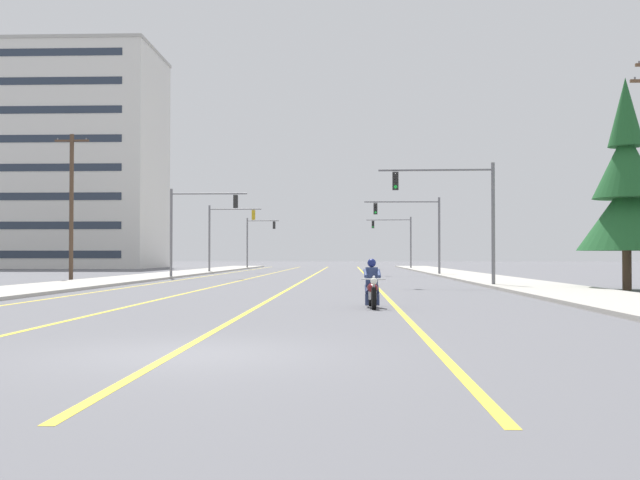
% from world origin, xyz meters
% --- Properties ---
extents(ground_plane, '(400.00, 400.00, 0.00)m').
position_xyz_m(ground_plane, '(0.00, 0.00, 0.00)').
color(ground_plane, '#5B5B60').
extents(lane_stripe_center, '(0.16, 100.00, 0.01)m').
position_xyz_m(lane_stripe_center, '(-0.20, 45.00, 0.00)').
color(lane_stripe_center, yellow).
rests_on(lane_stripe_center, ground).
extents(lane_stripe_left, '(0.16, 100.00, 0.01)m').
position_xyz_m(lane_stripe_left, '(-4.12, 45.00, 0.00)').
color(lane_stripe_left, yellow).
rests_on(lane_stripe_left, ground).
extents(lane_stripe_right, '(0.16, 100.00, 0.01)m').
position_xyz_m(lane_stripe_right, '(4.00, 45.00, 0.00)').
color(lane_stripe_right, yellow).
rests_on(lane_stripe_right, ground).
extents(lane_stripe_far_left, '(0.16, 100.00, 0.01)m').
position_xyz_m(lane_stripe_far_left, '(-8.17, 45.00, 0.00)').
color(lane_stripe_far_left, yellow).
rests_on(lane_stripe_far_left, ground).
extents(sidewalk_kerb_right, '(4.40, 110.00, 0.14)m').
position_xyz_m(sidewalk_kerb_right, '(11.50, 40.00, 0.07)').
color(sidewalk_kerb_right, '#ADA89E').
rests_on(sidewalk_kerb_right, ground).
extents(sidewalk_kerb_left, '(4.40, 110.00, 0.14)m').
position_xyz_m(sidewalk_kerb_left, '(-11.50, 40.00, 0.07)').
color(sidewalk_kerb_left, '#ADA89E').
rests_on(sidewalk_kerb_left, ground).
extents(motorcycle_with_rider, '(0.70, 2.19, 1.46)m').
position_xyz_m(motorcycle_with_rider, '(3.27, 10.78, 0.59)').
color(motorcycle_with_rider, black).
rests_on(motorcycle_with_rider, ground).
extents(traffic_signal_near_right, '(5.79, 0.37, 6.20)m').
position_xyz_m(traffic_signal_near_right, '(8.11, 25.99, 4.15)').
color(traffic_signal_near_right, slate).
rests_on(traffic_signal_near_right, ground).
extents(traffic_signal_near_left, '(5.37, 0.37, 6.20)m').
position_xyz_m(traffic_signal_near_left, '(-8.11, 39.90, 4.13)').
color(traffic_signal_near_left, slate).
rests_on(traffic_signal_near_left, ground).
extents(traffic_signal_mid_right, '(6.04, 0.46, 6.20)m').
position_xyz_m(traffic_signal_mid_right, '(8.06, 48.19, 4.17)').
color(traffic_signal_mid_right, slate).
rests_on(traffic_signal_mid_right, ground).
extents(traffic_signal_mid_left, '(4.88, 0.37, 6.20)m').
position_xyz_m(traffic_signal_mid_left, '(-8.75, 56.90, 4.10)').
color(traffic_signal_mid_left, slate).
rests_on(traffic_signal_mid_left, ground).
extents(traffic_signal_far_right, '(5.35, 0.52, 6.20)m').
position_xyz_m(traffic_signal_far_right, '(8.54, 77.96, 4.13)').
color(traffic_signal_far_right, slate).
rests_on(traffic_signal_far_right, ground).
extents(traffic_signal_far_left, '(4.00, 0.43, 6.20)m').
position_xyz_m(traffic_signal_far_left, '(-8.60, 79.78, 4.04)').
color(traffic_signal_far_left, slate).
rests_on(traffic_signal_far_left, ground).
extents(utility_pole_left_near, '(2.17, 0.26, 9.21)m').
position_xyz_m(utility_pole_left_near, '(-14.82, 34.91, 4.82)').
color(utility_pole_left_near, '#4C3828').
rests_on(utility_pole_left_near, ground).
extents(conifer_tree_right_verge_near, '(4.36, 4.36, 9.61)m').
position_xyz_m(conifer_tree_right_verge_near, '(15.09, 22.53, 4.40)').
color(conifer_tree_right_verge_near, '#4C3828').
rests_on(conifer_tree_right_verge_near, ground).
extents(apartment_building_far_left_block, '(27.95, 15.30, 28.06)m').
position_xyz_m(apartment_building_far_left_block, '(-35.89, 83.98, 14.03)').
color(apartment_building_far_left_block, silver).
rests_on(apartment_building_far_left_block, ground).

